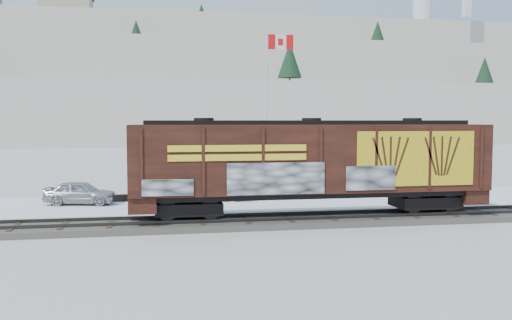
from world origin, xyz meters
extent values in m
plane|color=white|center=(0.00, 0.00, 0.00)|extent=(500.00, 500.00, 0.00)
cube|color=#59544C|center=(0.00, 0.00, 0.14)|extent=(50.00, 3.40, 0.28)
cube|color=#33302D|center=(0.00, -0.72, 0.35)|extent=(50.00, 0.10, 0.15)
cube|color=#33302D|center=(0.00, 0.72, 0.35)|extent=(50.00, 0.10, 0.15)
cube|color=white|center=(0.00, 7.50, 0.01)|extent=(40.00, 8.00, 0.03)
cube|color=white|center=(0.00, 95.00, 6.00)|extent=(360.00, 40.00, 12.00)
cube|color=white|center=(0.00, 125.00, 12.00)|extent=(360.00, 40.00, 24.00)
cube|color=white|center=(0.00, 160.00, 17.50)|extent=(360.00, 50.00, 35.00)
cone|color=black|center=(22.00, 90.00, 17.31)|extent=(5.04, 5.04, 7.38)
cone|color=black|center=(70.00, 96.00, 16.43)|extent=(4.20, 4.20, 6.15)
cone|color=black|center=(-10.00, 128.00, 28.13)|extent=(3.92, 3.92, 5.74)
cone|color=black|center=(55.00, 124.00, 28.72)|extent=(4.48, 4.48, 6.56)
cone|color=black|center=(10.00, 162.00, 39.43)|extent=(4.20, 4.20, 6.15)
cube|color=tan|center=(-32.00, 162.00, 39.00)|extent=(15.00, 12.00, 8.00)
cube|color=black|center=(-4.58, 0.00, 0.88)|extent=(3.00, 2.00, 0.90)
cube|color=black|center=(6.95, 0.00, 0.88)|extent=(3.00, 2.00, 0.90)
cylinder|color=black|center=(-5.53, -0.78, 0.88)|extent=(0.90, 0.12, 0.90)
cube|color=black|center=(1.18, 0.00, 1.41)|extent=(16.76, 2.40, 0.25)
cube|color=#3E1A11|center=(1.18, 0.00, 3.08)|extent=(16.76, 3.00, 3.09)
cube|color=black|center=(1.18, 0.00, 4.72)|extent=(15.42, 0.90, 0.20)
cube|color=gold|center=(5.71, -1.54, 3.08)|extent=(5.70, 0.03, 2.51)
cube|color=gold|center=(-2.51, -1.54, 3.43)|extent=(6.03, 0.02, 0.70)
cube|color=silver|center=(-0.83, -1.55, 2.28)|extent=(4.36, 0.03, 1.40)
cylinder|color=silver|center=(1.51, 12.28, 0.10)|extent=(0.90, 0.90, 0.20)
cylinder|color=silver|center=(1.51, 12.28, 5.40)|extent=(0.14, 0.14, 10.81)
cube|color=red|center=(1.86, 12.28, 10.11)|extent=(0.50, 0.07, 1.00)
cube|color=white|center=(2.46, 12.28, 10.11)|extent=(0.70, 0.09, 1.00)
cube|color=red|center=(3.11, 12.28, 10.11)|extent=(0.50, 0.07, 1.00)
imported|color=#A7A9AF|center=(-10.22, 7.76, 0.71)|extent=(4.24, 2.34, 1.37)
imported|color=silver|center=(-2.96, 8.07, 0.87)|extent=(5.24, 2.26, 1.68)
imported|color=#202328|center=(11.38, 7.88, 0.68)|extent=(4.82, 3.43, 1.30)
camera|label=1|loc=(-6.13, -25.73, 4.83)|focal=40.00mm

